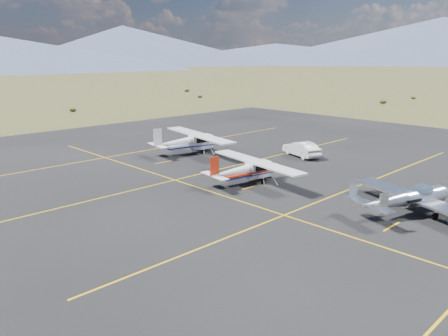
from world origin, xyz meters
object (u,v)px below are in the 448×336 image
aircraft_low_wing (412,198)px  sedan (301,149)px  aircraft_cessna (247,169)px  aircraft_plain (189,141)px

aircraft_low_wing → sedan: size_ratio=2.26×
aircraft_cessna → aircraft_plain: aircraft_plain is taller
aircraft_cessna → aircraft_low_wing: bearing=-69.8°
aircraft_low_wing → aircraft_plain: aircraft_plain is taller
aircraft_cessna → sedan: bearing=23.0°
aircraft_cessna → aircraft_plain: size_ratio=0.87×
aircraft_cessna → sedan: size_ratio=2.19×
aircraft_cessna → sedan: aircraft_cessna is taller
aircraft_cessna → aircraft_plain: bearing=81.4°
aircraft_cessna → sedan: (10.66, 2.64, -0.35)m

